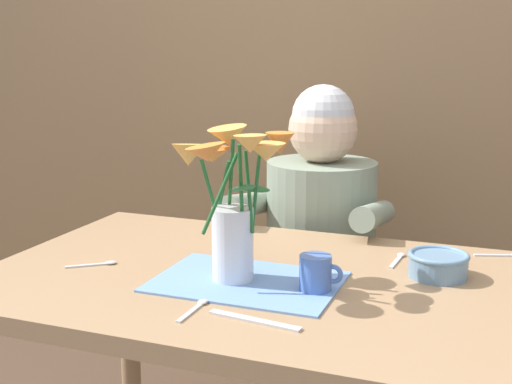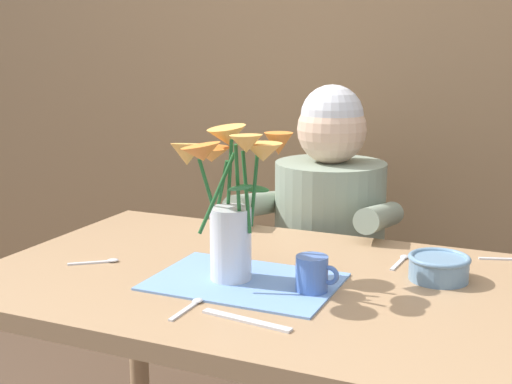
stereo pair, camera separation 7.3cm
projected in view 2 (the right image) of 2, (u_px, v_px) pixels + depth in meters
wood_panel_backdrop at (372, 45)px, 2.36m from camera, size 4.00×0.10×2.50m
dining_table at (250, 314)px, 1.55m from camera, size 1.20×0.80×0.74m
seated_person at (328, 268)px, 2.12m from camera, size 0.45×0.47×1.14m
striped_placemat at (245, 281)px, 1.48m from camera, size 0.40×0.28×0.00m
flower_vase at (230, 192)px, 1.45m from camera, size 0.27×0.28×0.34m
ceramic_bowl at (439, 267)px, 1.49m from camera, size 0.14×0.14×0.06m
dinner_knife at (246, 320)px, 1.27m from camera, size 0.19×0.04×0.00m
ceramic_mug at (313, 275)px, 1.41m from camera, size 0.09×0.07×0.08m
spoon_0 at (401, 260)px, 1.62m from camera, size 0.02×0.12×0.01m
spoon_1 at (191, 306)px, 1.34m from camera, size 0.02×0.12×0.01m
spoon_2 at (512, 259)px, 1.63m from camera, size 0.12×0.05×0.01m
spoon_3 at (102, 261)px, 1.61m from camera, size 0.10×0.08×0.01m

